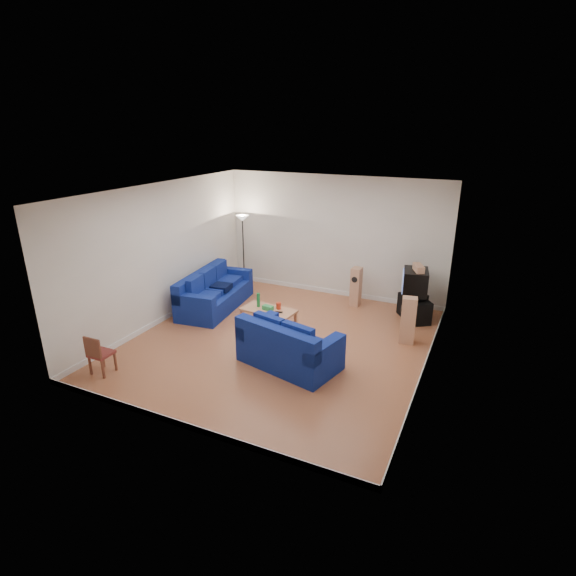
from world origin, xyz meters
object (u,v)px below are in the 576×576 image
at_px(sofa_three_seat, 213,294).
at_px(coffee_table, 269,311).
at_px(sofa_loveseat, 288,349).
at_px(television, 415,282).
at_px(tv_stand, 414,308).

relative_size(sofa_three_seat, coffee_table, 1.97).
bearing_deg(coffee_table, sofa_loveseat, -51.06).
bearing_deg(television, coffee_table, -67.81).
bearing_deg(tv_stand, sofa_loveseat, -63.41).
xyz_separation_m(coffee_table, tv_stand, (2.93, 1.87, -0.12)).
height_order(sofa_loveseat, television, television).
distance_m(sofa_loveseat, tv_stand, 3.74).
distance_m(sofa_loveseat, television, 3.77).
height_order(sofa_loveseat, tv_stand, sofa_loveseat).
relative_size(sofa_loveseat, tv_stand, 2.32).
xyz_separation_m(sofa_three_seat, sofa_loveseat, (2.95, -1.88, 0.01)).
xyz_separation_m(coffee_table, television, (2.88, 1.88, 0.54)).
bearing_deg(sofa_loveseat, television, 75.54).
bearing_deg(tv_stand, sofa_three_seat, -108.34).
xyz_separation_m(sofa_three_seat, tv_stand, (4.75, 1.39, -0.07)).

